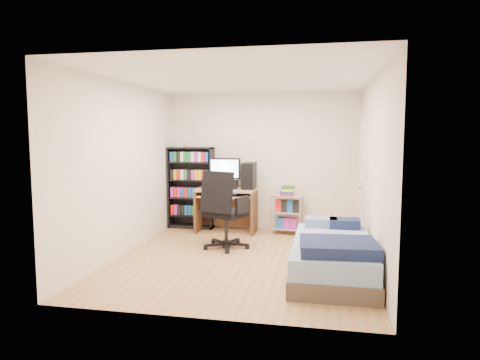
% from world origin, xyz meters
% --- Properties ---
extents(room, '(3.58, 4.08, 2.58)m').
position_xyz_m(room, '(0.00, 0.00, 1.25)').
color(room, tan).
rests_on(room, ground).
extents(media_shelf, '(0.85, 0.28, 1.57)m').
position_xyz_m(media_shelf, '(-1.31, 1.84, 0.78)').
color(media_shelf, black).
rests_on(media_shelf, room).
extents(computer_desk, '(1.05, 0.61, 1.32)m').
position_xyz_m(computer_desk, '(-0.48, 1.66, 0.71)').
color(computer_desk, tan).
rests_on(computer_desk, room).
extents(office_chair, '(0.92, 0.92, 1.21)m').
position_xyz_m(office_chair, '(-0.37, 0.51, 0.38)').
color(office_chair, black).
rests_on(office_chair, room).
extents(wire_cart, '(0.56, 0.43, 0.84)m').
position_xyz_m(wire_cart, '(0.50, 1.70, 0.55)').
color(wire_cart, white).
rests_on(wire_cart, room).
extents(bed, '(0.99, 1.98, 0.56)m').
position_xyz_m(bed, '(1.24, -0.47, 0.25)').
color(bed, '#51443C').
rests_on(bed, room).
extents(door, '(0.12, 0.80, 2.00)m').
position_xyz_m(door, '(1.72, 1.35, 1.00)').
color(door, silver).
rests_on(door, room).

